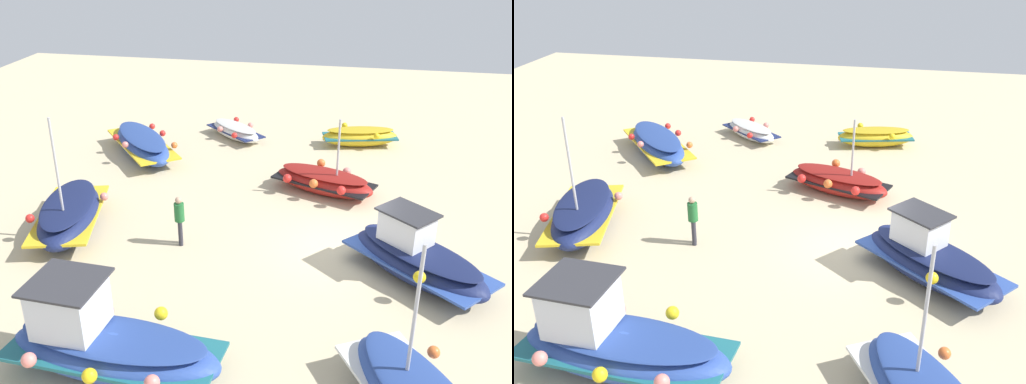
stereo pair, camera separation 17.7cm
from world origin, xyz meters
The scene contains 9 objects.
ground_plane centered at (0.00, 0.00, 0.00)m, with size 50.24×50.24×0.00m, color beige.
fishing_boat_0 centered at (1.21, 2.25, 0.65)m, with size 4.36×4.64×1.98m.
fishing_boat_1 centered at (-4.08, -0.94, 0.46)m, with size 2.81×4.25×3.03m.
fishing_boat_3 centered at (-9.45, 0.23, 0.46)m, with size 1.92×3.64×0.90m.
fishing_boat_4 centered at (6.59, -4.94, 0.74)m, with size 2.65×5.25×2.38m.
fishing_boat_5 centered at (-6.39, -9.15, 0.53)m, with size 5.01×4.56×1.04m.
fishing_boat_6 centered at (-9.32, -5.62, 0.37)m, with size 2.99×3.24×0.72m.
fishing_boat_7 centered at (0.54, -9.04, 0.58)m, with size 4.79×2.97×4.18m.
person_walking centered at (0.76, -5.09, 0.97)m, with size 0.32×0.32×1.68m.
Camera 2 is at (16.28, 0.67, 9.60)m, focal length 40.91 mm.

